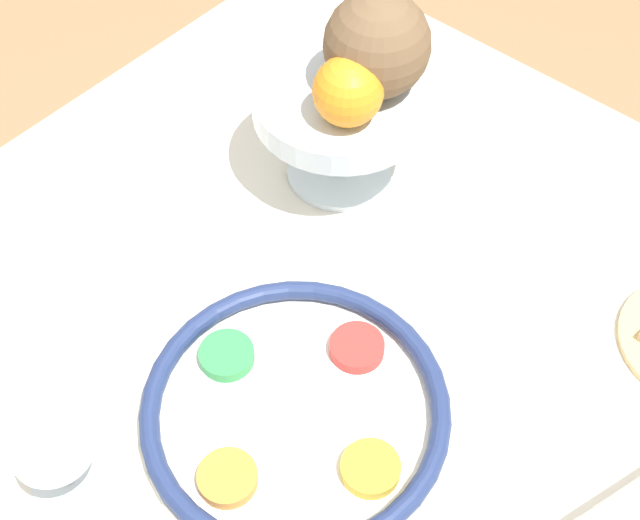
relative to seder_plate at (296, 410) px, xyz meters
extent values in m
cylinder|color=white|center=(0.00, 0.00, -0.01)|extent=(0.30, 0.30, 0.01)
torus|color=navy|center=(0.00, 0.00, 0.00)|extent=(0.30, 0.30, 0.02)
cylinder|color=red|center=(0.09, 0.00, 0.00)|extent=(0.06, 0.06, 0.01)
cylinder|color=#33934C|center=(0.00, 0.09, 0.00)|extent=(0.06, 0.06, 0.01)
cylinder|color=orange|center=(-0.09, 0.00, 0.00)|extent=(0.06, 0.06, 0.01)
cylinder|color=gold|center=(0.00, -0.09, 0.00)|extent=(0.06, 0.06, 0.01)
cylinder|color=silver|center=(-0.19, 0.11, -0.01)|extent=(0.07, 0.07, 0.00)
cylinder|color=silver|center=(-0.19, 0.11, 0.02)|extent=(0.01, 0.01, 0.07)
cone|color=silver|center=(-0.19, 0.11, 0.09)|extent=(0.07, 0.07, 0.06)
cylinder|color=silver|center=(0.28, 0.18, -0.01)|extent=(0.13, 0.13, 0.01)
cylinder|color=silver|center=(0.28, 0.18, 0.04)|extent=(0.03, 0.03, 0.09)
cylinder|color=silver|center=(0.28, 0.18, 0.10)|extent=(0.20, 0.20, 0.03)
sphere|color=orange|center=(0.25, 0.15, 0.15)|extent=(0.07, 0.07, 0.07)
sphere|color=brown|center=(0.31, 0.16, 0.17)|extent=(0.11, 0.11, 0.11)
cylinder|color=silver|center=(0.46, 0.27, 0.02)|extent=(0.07, 0.07, 0.07)
cube|color=silver|center=(-0.03, 0.26, -0.01)|extent=(0.04, 0.18, 0.01)
cube|color=silver|center=(0.00, 0.26, -0.01)|extent=(0.04, 0.18, 0.01)
camera|label=1|loc=(-0.29, -0.29, 0.77)|focal=50.00mm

